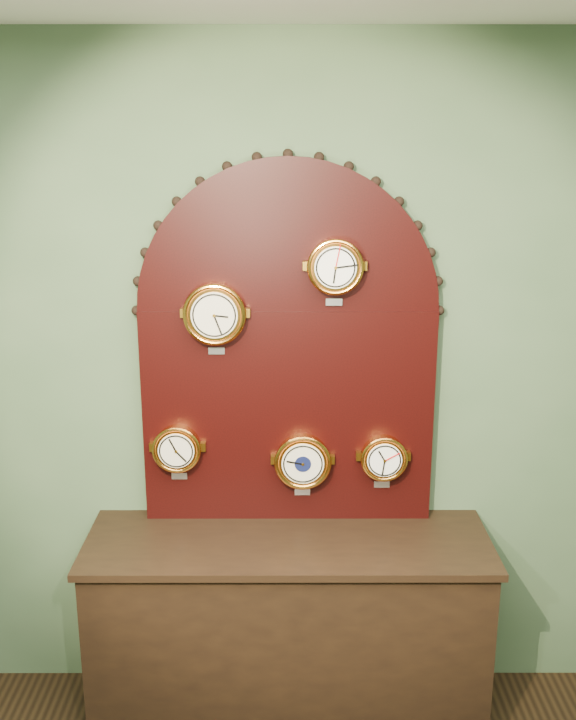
{
  "coord_description": "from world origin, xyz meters",
  "views": [
    {
      "loc": [
        -0.0,
        -0.66,
        2.4
      ],
      "look_at": [
        0.0,
        2.25,
        1.58
      ],
      "focal_mm": 39.72,
      "sensor_mm": 36.0,
      "label": 1
    }
  ],
  "objects_px": {
    "arabic_clock": "(335,267)",
    "hygrometer": "(177,448)",
    "display_board": "(288,336)",
    "shop_counter": "(288,633)",
    "roman_clock": "(215,314)",
    "barometer": "(303,461)",
    "tide_clock": "(384,458)"
  },
  "relations": [
    {
      "from": "arabic_clock",
      "to": "hygrometer",
      "type": "relative_size",
      "value": 1.07
    },
    {
      "from": "arabic_clock",
      "to": "roman_clock",
      "type": "bearing_deg",
      "value": -179.91
    },
    {
      "from": "shop_counter",
      "to": "tide_clock",
      "type": "distance_m",
      "value": 0.84
    },
    {
      "from": "display_board",
      "to": "arabic_clock",
      "type": "bearing_deg",
      "value": -20.05
    },
    {
      "from": "display_board",
      "to": "arabic_clock",
      "type": "distance_m",
      "value": 0.35
    },
    {
      "from": "roman_clock",
      "to": "barometer",
      "type": "bearing_deg",
      "value": 0.03
    },
    {
      "from": "hygrometer",
      "to": "barometer",
      "type": "xyz_separation_m",
      "value": [
        0.52,
        -0.0,
        -0.06
      ]
    },
    {
      "from": "barometer",
      "to": "arabic_clock",
      "type": "bearing_deg",
      "value": 0.25
    },
    {
      "from": "roman_clock",
      "to": "tide_clock",
      "type": "relative_size",
      "value": 1.21
    },
    {
      "from": "shop_counter",
      "to": "roman_clock",
      "type": "bearing_deg",
      "value": 151.92
    },
    {
      "from": "display_board",
      "to": "roman_clock",
      "type": "height_order",
      "value": "display_board"
    },
    {
      "from": "display_board",
      "to": "barometer",
      "type": "xyz_separation_m",
      "value": [
        0.06,
        -0.07,
        -0.52
      ]
    },
    {
      "from": "barometer",
      "to": "shop_counter",
      "type": "bearing_deg",
      "value": -111.73
    },
    {
      "from": "barometer",
      "to": "display_board",
      "type": "bearing_deg",
      "value": 132.34
    },
    {
      "from": "shop_counter",
      "to": "roman_clock",
      "type": "height_order",
      "value": "roman_clock"
    },
    {
      "from": "shop_counter",
      "to": "arabic_clock",
      "type": "distance_m",
      "value": 1.54
    },
    {
      "from": "display_board",
      "to": "hygrometer",
      "type": "relative_size",
      "value": 6.07
    },
    {
      "from": "display_board",
      "to": "tide_clock",
      "type": "bearing_deg",
      "value": -9.44
    },
    {
      "from": "shop_counter",
      "to": "display_board",
      "type": "relative_size",
      "value": 1.05
    },
    {
      "from": "display_board",
      "to": "tide_clock",
      "type": "xyz_separation_m",
      "value": [
        0.4,
        -0.07,
        -0.5
      ]
    },
    {
      "from": "arabic_clock",
      "to": "barometer",
      "type": "relative_size",
      "value": 0.94
    },
    {
      "from": "display_board",
      "to": "barometer",
      "type": "relative_size",
      "value": 5.35
    },
    {
      "from": "tide_clock",
      "to": "roman_clock",
      "type": "bearing_deg",
      "value": -179.88
    },
    {
      "from": "display_board",
      "to": "roman_clock",
      "type": "distance_m",
      "value": 0.31
    },
    {
      "from": "roman_clock",
      "to": "tide_clock",
      "type": "bearing_deg",
      "value": 0.12
    },
    {
      "from": "roman_clock",
      "to": "shop_counter",
      "type": "bearing_deg",
      "value": -28.08
    },
    {
      "from": "barometer",
      "to": "hygrometer",
      "type": "bearing_deg",
      "value": 179.89
    },
    {
      "from": "shop_counter",
      "to": "hygrometer",
      "type": "xyz_separation_m",
      "value": [
        -0.46,
        0.15,
        0.77
      ]
    },
    {
      "from": "shop_counter",
      "to": "tide_clock",
      "type": "height_order",
      "value": "tide_clock"
    },
    {
      "from": "shop_counter",
      "to": "hygrometer",
      "type": "relative_size",
      "value": 6.34
    },
    {
      "from": "display_board",
      "to": "barometer",
      "type": "distance_m",
      "value": 0.52
    },
    {
      "from": "arabic_clock",
      "to": "shop_counter",
      "type": "bearing_deg",
      "value": -139.83
    }
  ]
}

